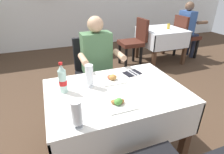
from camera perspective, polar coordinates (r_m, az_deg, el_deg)
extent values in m
plane|color=#473323|center=(2.14, -2.35, -20.33)|extent=(11.00, 11.00, 0.00)
cube|color=white|center=(1.64, 1.22, -4.29)|extent=(1.23, 0.87, 0.02)
cube|color=white|center=(1.44, 7.70, -18.41)|extent=(1.23, 0.02, 0.32)
cube|color=white|center=(2.07, -3.15, -2.59)|extent=(1.23, 0.02, 0.32)
cube|color=white|center=(1.66, -19.25, -12.90)|extent=(0.02, 0.87, 0.32)
cube|color=white|center=(2.00, 17.58, -5.13)|extent=(0.02, 0.87, 0.32)
cube|color=#472D1E|center=(1.87, 22.39, -16.17)|extent=(0.07, 0.07, 0.71)
cube|color=#472D1E|center=(2.07, -17.55, -10.49)|extent=(0.07, 0.07, 0.71)
cube|color=#472D1E|center=(2.33, 10.48, -4.99)|extent=(0.07, 0.07, 0.71)
cube|color=black|center=(2.36, -5.37, -0.41)|extent=(0.44, 0.44, 0.08)
cube|color=black|center=(2.48, -7.18, 7.42)|extent=(0.42, 0.06, 0.44)
cube|color=black|center=(2.33, -8.02, -8.71)|extent=(0.04, 0.04, 0.45)
cube|color=black|center=(2.40, -0.06, -7.14)|extent=(0.04, 0.04, 0.45)
cube|color=black|center=(2.61, -9.74, -4.58)|extent=(0.04, 0.04, 0.45)
cube|color=black|center=(2.67, -2.59, -3.31)|extent=(0.04, 0.04, 0.45)
cylinder|color=#282D42|center=(2.33, -4.59, -8.52)|extent=(0.10, 0.10, 0.45)
cylinder|color=#282D42|center=(2.36, -0.83, -7.77)|extent=(0.10, 0.10, 0.45)
cube|color=#282D42|center=(2.33, -4.07, -0.23)|extent=(0.34, 0.36, 0.12)
cube|color=#4C754C|center=(2.28, -4.91, 7.60)|extent=(0.36, 0.20, 0.50)
sphere|color=tan|center=(2.19, -5.27, 16.15)|extent=(0.19, 0.19, 0.19)
cylinder|color=tan|center=(2.01, -9.03, 5.47)|extent=(0.07, 0.26, 0.07)
cylinder|color=tan|center=(2.13, 2.39, 7.00)|extent=(0.07, 0.26, 0.07)
cube|color=white|center=(1.45, 2.43, -8.26)|extent=(0.23, 0.23, 0.01)
ellipsoid|color=#99602D|center=(1.42, 1.05, -7.83)|extent=(0.08, 0.08, 0.04)
ellipsoid|color=#4C8E38|center=(1.41, 2.00, -7.70)|extent=(0.09, 0.08, 0.05)
ellipsoid|color=#99602D|center=(1.42, 2.47, -7.69)|extent=(0.09, 0.06, 0.04)
cube|color=white|center=(1.80, 0.03, -0.72)|extent=(0.23, 0.23, 0.01)
ellipsoid|color=#C14C33|center=(1.79, -0.64, 0.04)|extent=(0.07, 0.08, 0.04)
ellipsoid|color=#B77A38|center=(1.77, 0.28, -0.06)|extent=(0.08, 0.08, 0.05)
cylinder|color=white|center=(1.69, -6.92, -2.91)|extent=(0.07, 0.07, 0.01)
cylinder|color=white|center=(1.68, -6.95, -2.38)|extent=(0.02, 0.02, 0.03)
cylinder|color=white|center=(1.64, -7.15, 0.84)|extent=(0.07, 0.07, 0.18)
cylinder|color=gold|center=(1.66, -7.07, -0.57)|extent=(0.07, 0.07, 0.09)
cylinder|color=white|center=(1.26, -10.59, -15.04)|extent=(0.07, 0.07, 0.01)
cylinder|color=white|center=(1.25, -10.66, -14.42)|extent=(0.02, 0.02, 0.03)
cylinder|color=white|center=(1.19, -11.06, -10.87)|extent=(0.07, 0.07, 0.17)
cylinder|color=#C68928|center=(1.22, -10.89, -12.38)|extent=(0.06, 0.06, 0.09)
cylinder|color=silver|center=(1.61, -15.17, -1.35)|extent=(0.07, 0.07, 0.20)
cylinder|color=red|center=(1.61, -15.13, -1.67)|extent=(0.07, 0.07, 0.04)
cone|color=silver|center=(1.56, -15.74, 2.86)|extent=(0.06, 0.06, 0.05)
cylinder|color=red|center=(1.54, -15.91, 4.10)|extent=(0.03, 0.03, 0.02)
cube|color=black|center=(1.94, 6.34, 1.25)|extent=(0.19, 0.16, 0.01)
cube|color=silver|center=(1.93, 5.93, 1.31)|extent=(0.05, 0.19, 0.01)
cube|color=silver|center=(1.95, 6.77, 1.55)|extent=(0.05, 0.19, 0.01)
cube|color=white|center=(4.18, 15.42, 14.26)|extent=(0.87, 0.86, 0.02)
cube|color=white|center=(3.89, 18.65, 10.34)|extent=(0.87, 0.02, 0.32)
cube|color=white|center=(4.56, 12.10, 13.42)|extent=(0.87, 0.02, 0.32)
cube|color=white|center=(3.99, 9.94, 11.72)|extent=(0.02, 0.86, 0.32)
cube|color=white|center=(4.48, 19.77, 12.21)|extent=(0.02, 0.86, 0.32)
cube|color=#472D1E|center=(3.77, 13.17, 7.42)|extent=(0.07, 0.07, 0.71)
cube|color=#472D1E|center=(4.22, 21.92, 8.25)|extent=(0.07, 0.07, 0.71)
cube|color=#472D1E|center=(4.38, 7.93, 10.56)|extent=(0.07, 0.07, 0.71)
cube|color=#472D1E|center=(4.77, 16.14, 11.13)|extent=(0.07, 0.07, 0.71)
cube|color=#4C2319|center=(3.87, 5.83, 10.55)|extent=(0.44, 0.44, 0.08)
cube|color=#4C2319|center=(3.92, 9.42, 14.48)|extent=(0.06, 0.42, 0.44)
cube|color=black|center=(4.03, 2.40, 7.38)|extent=(0.04, 0.04, 0.45)
cube|color=black|center=(3.74, 4.41, 5.73)|extent=(0.04, 0.04, 0.45)
cube|color=black|center=(4.16, 6.77, 7.88)|extent=(0.04, 0.04, 0.45)
cube|color=black|center=(3.88, 9.01, 6.31)|extent=(0.04, 0.04, 0.45)
cube|color=#4C2319|center=(4.69, 22.64, 11.57)|extent=(0.44, 0.44, 0.08)
cube|color=#4C2319|center=(4.47, 20.77, 14.68)|extent=(0.06, 0.42, 0.44)
cube|color=black|center=(4.76, 24.95, 7.97)|extent=(0.04, 0.04, 0.45)
cube|color=black|center=(4.99, 22.31, 9.27)|extent=(0.04, 0.04, 0.45)
cube|color=black|center=(4.53, 21.83, 7.69)|extent=(0.04, 0.04, 0.45)
cube|color=black|center=(4.77, 19.21, 9.04)|extent=(0.04, 0.04, 0.45)
cylinder|color=#282D42|center=(4.80, 23.98, 8.31)|extent=(0.10, 0.10, 0.45)
cylinder|color=#282D42|center=(4.91, 22.74, 8.92)|extent=(0.10, 0.10, 0.45)
cube|color=#282D42|center=(4.67, 22.50, 11.80)|extent=(0.36, 0.34, 0.12)
cube|color=#385B9E|center=(4.56, 22.42, 15.52)|extent=(0.20, 0.36, 0.50)
sphere|color=brown|center=(4.51, 23.22, 19.77)|extent=(0.19, 0.19, 0.19)
cylinder|color=brown|center=(4.56, 26.51, 15.08)|extent=(0.26, 0.07, 0.07)
cylinder|color=brown|center=(4.86, 22.89, 16.35)|extent=(0.26, 0.07, 0.07)
cylinder|color=gold|center=(4.18, 17.32, 14.95)|extent=(0.06, 0.06, 0.11)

